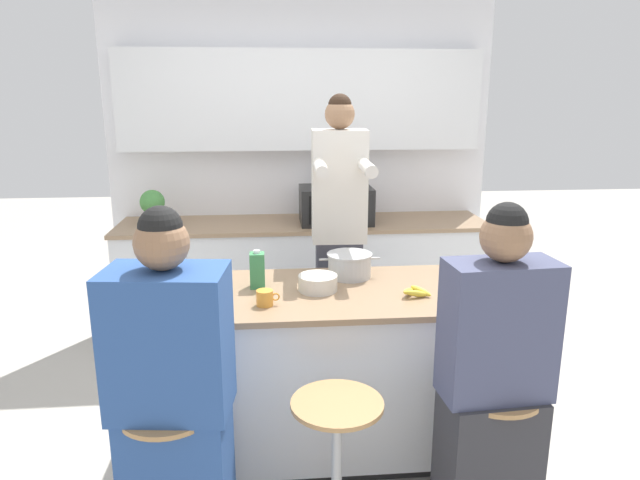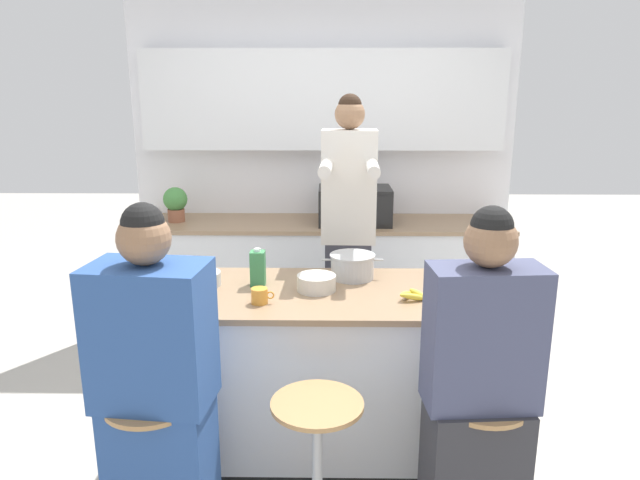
# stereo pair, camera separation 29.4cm
# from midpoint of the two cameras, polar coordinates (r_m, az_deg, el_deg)

# --- Properties ---
(ground_plane) EXTENTS (16.00, 16.00, 0.00)m
(ground_plane) POSITION_cam_midpoint_polar(r_m,az_deg,el_deg) (3.35, -2.54, -19.69)
(ground_plane) COLOR #B2ADA3
(wall_back) EXTENTS (3.01, 0.22, 2.70)m
(wall_back) POSITION_cam_midpoint_polar(r_m,az_deg,el_deg) (4.56, -3.80, 10.24)
(wall_back) COLOR white
(wall_back) RESTS_ON ground_plane
(back_counter) EXTENTS (2.80, 0.64, 0.92)m
(back_counter) POSITION_cam_midpoint_polar(r_m,az_deg,el_deg) (4.48, -3.47, -3.98)
(back_counter) COLOR silver
(back_counter) RESTS_ON ground_plane
(kitchen_island) EXTENTS (1.69, 0.79, 0.89)m
(kitchen_island) POSITION_cam_midpoint_polar(r_m,az_deg,el_deg) (3.12, -2.64, -12.80)
(kitchen_island) COLOR black
(kitchen_island) RESTS_ON ground_plane
(bar_stool_leftmost) EXTENTS (0.38, 0.38, 0.67)m
(bar_stool_leftmost) POSITION_cam_midpoint_polar(r_m,az_deg,el_deg) (2.62, -17.91, -21.51)
(bar_stool_leftmost) COLOR tan
(bar_stool_leftmost) RESTS_ON ground_plane
(bar_stool_center) EXTENTS (0.38, 0.38, 0.67)m
(bar_stool_center) POSITION_cam_midpoint_polar(r_m,az_deg,el_deg) (2.56, -1.87, -21.73)
(bar_stool_center) COLOR tan
(bar_stool_center) RESTS_ON ground_plane
(bar_stool_rightmost) EXTENTS (0.38, 0.38, 0.67)m
(bar_stool_rightmost) POSITION_cam_midpoint_polar(r_m,az_deg,el_deg) (2.69, 13.54, -20.09)
(bar_stool_rightmost) COLOR tan
(bar_stool_rightmost) RESTS_ON ground_plane
(person_cooking) EXTENTS (0.35, 0.60, 1.88)m
(person_cooking) POSITION_cam_midpoint_polar(r_m,az_deg,el_deg) (3.53, -0.49, -0.79)
(person_cooking) COLOR #383842
(person_cooking) RESTS_ON ground_plane
(person_wrapped_blanket) EXTENTS (0.49, 0.33, 1.49)m
(person_wrapped_blanket) POSITION_cam_midpoint_polar(r_m,az_deg,el_deg) (2.43, -18.01, -15.14)
(person_wrapped_blanket) COLOR #2D5193
(person_wrapped_blanket) RESTS_ON ground_plane
(person_seated_near) EXTENTS (0.45, 0.29, 1.48)m
(person_seated_near) POSITION_cam_midpoint_polar(r_m,az_deg,el_deg) (2.50, 13.61, -14.71)
(person_seated_near) COLOR #333338
(person_seated_near) RESTS_ON ground_plane
(cooking_pot) EXTENTS (0.34, 0.25, 0.13)m
(cooking_pot) POSITION_cam_midpoint_polar(r_m,az_deg,el_deg) (3.13, 0.29, -2.57)
(cooking_pot) COLOR #B7BABC
(cooking_pot) RESTS_ON kitchen_island
(fruit_bowl) EXTENTS (0.20, 0.20, 0.08)m
(fruit_bowl) POSITION_cam_midpoint_polar(r_m,az_deg,el_deg) (2.93, -3.10, -4.35)
(fruit_bowl) COLOR silver
(fruit_bowl) RESTS_ON kitchen_island
(mixing_bowl_steel) EXTENTS (0.21, 0.21, 0.07)m
(mixing_bowl_steel) POSITION_cam_midpoint_polar(r_m,az_deg,el_deg) (3.05, -14.77, -4.21)
(mixing_bowl_steel) COLOR #B7BABC
(mixing_bowl_steel) RESTS_ON kitchen_island
(coffee_cup_near) EXTENTS (0.11, 0.08, 0.08)m
(coffee_cup_near) POSITION_cam_midpoint_polar(r_m,az_deg,el_deg) (2.76, -8.59, -5.80)
(coffee_cup_near) COLOR orange
(coffee_cup_near) RESTS_ON kitchen_island
(banana_bunch) EXTENTS (0.16, 0.12, 0.05)m
(banana_bunch) POSITION_cam_midpoint_polar(r_m,az_deg,el_deg) (2.87, 6.62, -5.22)
(banana_bunch) COLOR yellow
(banana_bunch) RESTS_ON kitchen_island
(juice_carton) EXTENTS (0.08, 0.08, 0.20)m
(juice_carton) POSITION_cam_midpoint_polar(r_m,az_deg,el_deg) (2.99, -9.10, -3.03)
(juice_carton) COLOR #38844C
(juice_carton) RESTS_ON kitchen_island
(microwave) EXTENTS (0.54, 0.39, 0.27)m
(microwave) POSITION_cam_midpoint_polar(r_m,az_deg,el_deg) (4.30, -0.37, 3.51)
(microwave) COLOR black
(microwave) RESTS_ON back_counter
(potted_plant) EXTENTS (0.18, 0.18, 0.26)m
(potted_plant) POSITION_cam_midpoint_polar(r_m,az_deg,el_deg) (4.44, -18.25, 3.27)
(potted_plant) COLOR #93563D
(potted_plant) RESTS_ON back_counter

